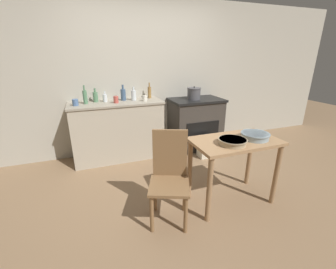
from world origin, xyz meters
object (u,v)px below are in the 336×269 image
at_px(work_table, 234,152).
at_px(cup_mid_right, 116,100).
at_px(stock_pot, 194,94).
at_px(cup_far_right, 75,102).
at_px(bottle_left, 85,97).
at_px(bottle_center_right, 105,98).
at_px(bottle_center, 123,94).
at_px(bottle_mid_left, 95,97).
at_px(mixing_bowl_large, 233,141).
at_px(chair, 170,175).
at_px(stove, 195,123).
at_px(cup_right, 145,98).
at_px(bottle_far_left, 134,95).
at_px(bottle_center_left, 149,92).
at_px(flour_sack, 207,146).
at_px(mixing_bowl_small, 255,135).

relative_size(work_table, cup_mid_right, 9.23).
xyz_separation_m(stock_pot, cup_far_right, (-1.93, -0.00, -0.02)).
distance_m(bottle_left, bottle_center_right, 0.30).
bearing_deg(bottle_center_right, bottle_center, 3.23).
height_order(bottle_mid_left, cup_far_right, bottle_mid_left).
xyz_separation_m(mixing_bowl_large, bottle_mid_left, (-1.24, 1.89, 0.22)).
bearing_deg(chair, cup_far_right, 140.55).
relative_size(stove, chair, 0.97).
distance_m(mixing_bowl_large, cup_right, 1.77).
distance_m(chair, bottle_far_left, 1.81).
relative_size(chair, mixing_bowl_large, 3.20).
bearing_deg(cup_right, bottle_mid_left, 164.83).
bearing_deg(bottle_center, chair, -85.75).
height_order(bottle_left, cup_far_right, bottle_left).
bearing_deg(bottle_center_left, flour_sack, -38.48).
bearing_deg(work_table, flour_sack, 73.66).
bearing_deg(bottle_far_left, chair, -90.98).
height_order(stock_pot, cup_mid_right, stock_pot).
xyz_separation_m(stove, cup_far_right, (-2.00, -0.03, 0.54)).
distance_m(flour_sack, bottle_mid_left, 1.99).
relative_size(bottle_center, cup_right, 2.96).
relative_size(work_table, flour_sack, 2.60).
height_order(bottle_center_left, cup_far_right, bottle_center_left).
relative_size(chair, flour_sack, 2.58).
xyz_separation_m(chair, mixing_bowl_small, (1.01, -0.03, 0.32)).
bearing_deg(stock_pot, work_table, -100.11).
bearing_deg(bottle_center_left, bottle_mid_left, -179.15).
height_order(stock_pot, bottle_center, bottle_center).
relative_size(bottle_mid_left, bottle_center_left, 0.81).
xyz_separation_m(bottle_center_left, bottle_center, (-0.45, -0.04, -0.00)).
height_order(mixing_bowl_small, bottle_far_left, bottle_far_left).
bearing_deg(chair, bottle_center_right, 126.18).
bearing_deg(cup_right, cup_far_right, 178.77).
distance_m(chair, bottle_center_left, 1.93).
height_order(work_table, mixing_bowl_small, mixing_bowl_small).
distance_m(bottle_mid_left, cup_right, 0.77).
distance_m(mixing_bowl_small, bottle_center_left, 1.99).
relative_size(stock_pot, bottle_center_left, 0.92).
height_order(stove, mixing_bowl_large, stove).
bearing_deg(mixing_bowl_small, flour_sack, 84.36).
relative_size(chair, bottle_center_left, 3.66).
distance_m(bottle_center_left, bottle_center, 0.46).
xyz_separation_m(stove, cup_right, (-0.96, -0.05, 0.54)).
bearing_deg(mixing_bowl_small, stock_pot, 87.73).
xyz_separation_m(flour_sack, stock_pot, (-0.05, 0.45, 0.83)).
bearing_deg(cup_far_right, bottle_left, 29.39).
bearing_deg(mixing_bowl_small, mixing_bowl_large, -171.18).
distance_m(bottle_left, bottle_mid_left, 0.18).
relative_size(flour_sack, cup_right, 4.37).
relative_size(stock_pot, bottle_center, 0.96).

